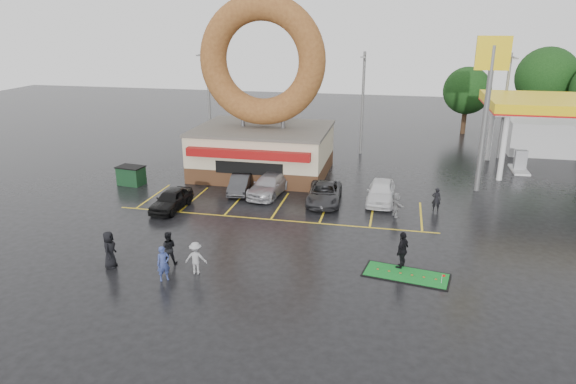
% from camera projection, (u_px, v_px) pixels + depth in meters
% --- Properties ---
extents(ground, '(120.00, 120.00, 0.00)m').
position_uv_depth(ground, '(256.00, 242.00, 28.17)').
color(ground, black).
rests_on(ground, ground).
extents(donut_shop, '(10.20, 8.70, 13.50)m').
position_uv_depth(donut_shop, '(263.00, 117.00, 39.36)').
color(donut_shop, '#472B19').
rests_on(donut_shop, ground).
extents(gas_station, '(12.30, 13.65, 5.90)m').
position_uv_depth(gas_station, '(557.00, 120.00, 42.33)').
color(gas_station, silver).
rests_on(gas_station, ground).
extents(shell_sign, '(2.20, 0.36, 10.60)m').
position_uv_depth(shell_sign, '(489.00, 86.00, 34.30)').
color(shell_sign, slate).
rests_on(shell_sign, ground).
extents(streetlight_left, '(0.40, 2.21, 9.00)m').
position_uv_depth(streetlight_left, '(209.00, 98.00, 47.11)').
color(streetlight_left, slate).
rests_on(streetlight_left, ground).
extents(streetlight_mid, '(0.40, 2.21, 9.00)m').
position_uv_depth(streetlight_mid, '(363.00, 101.00, 45.20)').
color(streetlight_mid, slate).
rests_on(streetlight_mid, ground).
extents(streetlight_right, '(0.40, 2.21, 9.00)m').
position_uv_depth(streetlight_right, '(505.00, 104.00, 43.70)').
color(streetlight_right, slate).
rests_on(streetlight_right, ground).
extents(tree_far_c, '(6.30, 6.30, 9.00)m').
position_uv_depth(tree_far_c, '(547.00, 78.00, 53.34)').
color(tree_far_c, '#332114').
rests_on(tree_far_c, ground).
extents(tree_far_d, '(4.90, 4.90, 7.00)m').
position_uv_depth(tree_far_d, '(467.00, 91.00, 53.52)').
color(tree_far_d, '#332114').
rests_on(tree_far_d, ground).
extents(car_black, '(1.79, 3.98, 1.33)m').
position_uv_depth(car_black, '(171.00, 200.00, 32.80)').
color(car_black, black).
rests_on(car_black, ground).
extents(car_dgrey, '(1.76, 3.84, 1.22)m').
position_uv_depth(car_dgrey, '(240.00, 184.00, 36.07)').
color(car_dgrey, '#2C2C2E').
rests_on(car_dgrey, ground).
extents(car_silver, '(2.55, 4.95, 1.38)m').
position_uv_depth(car_silver, '(269.00, 185.00, 35.61)').
color(car_silver, '#9F9EA3').
rests_on(car_silver, ground).
extents(car_grey, '(2.42, 4.77, 1.29)m').
position_uv_depth(car_grey, '(324.00, 193.00, 34.07)').
color(car_grey, '#2F2F31').
rests_on(car_grey, ground).
extents(car_white, '(1.89, 4.43, 1.49)m').
position_uv_depth(car_white, '(381.00, 192.00, 34.05)').
color(car_white, silver).
rests_on(car_white, ground).
extents(person_blue, '(0.73, 0.71, 1.69)m').
position_uv_depth(person_blue, '(163.00, 264.00, 23.80)').
color(person_blue, navy).
rests_on(person_blue, ground).
extents(person_blackjkt, '(1.00, 0.89, 1.71)m').
position_uv_depth(person_blackjkt, '(168.00, 248.00, 25.39)').
color(person_blackjkt, black).
rests_on(person_blackjkt, ground).
extents(person_hoodie, '(1.12, 0.76, 1.61)m').
position_uv_depth(person_hoodie, '(196.00, 258.00, 24.43)').
color(person_hoodie, '#939396').
rests_on(person_hoodie, ground).
extents(person_bystander, '(0.74, 1.00, 1.87)m').
position_uv_depth(person_bystander, '(109.00, 250.00, 25.03)').
color(person_bystander, black).
rests_on(person_bystander, ground).
extents(person_cameraman, '(0.89, 1.22, 1.92)m').
position_uv_depth(person_cameraman, '(402.00, 250.00, 24.89)').
color(person_cameraman, black).
rests_on(person_cameraman, ground).
extents(person_walker_near, '(0.98, 1.50, 1.55)m').
position_uv_depth(person_walker_near, '(396.00, 205.00, 31.56)').
color(person_walker_near, gray).
rests_on(person_walker_near, ground).
extents(person_walker_far, '(0.58, 0.39, 1.54)m').
position_uv_depth(person_walker_far, '(436.00, 199.00, 32.51)').
color(person_walker_far, black).
rests_on(person_walker_far, ground).
extents(dumpster, '(1.95, 1.44, 1.30)m').
position_uv_depth(dumpster, '(131.00, 176.00, 37.79)').
color(dumpster, '#173C21').
rests_on(dumpster, ground).
extents(putting_green, '(4.27, 2.40, 0.51)m').
position_uv_depth(putting_green, '(406.00, 275.00, 24.46)').
color(putting_green, black).
rests_on(putting_green, ground).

